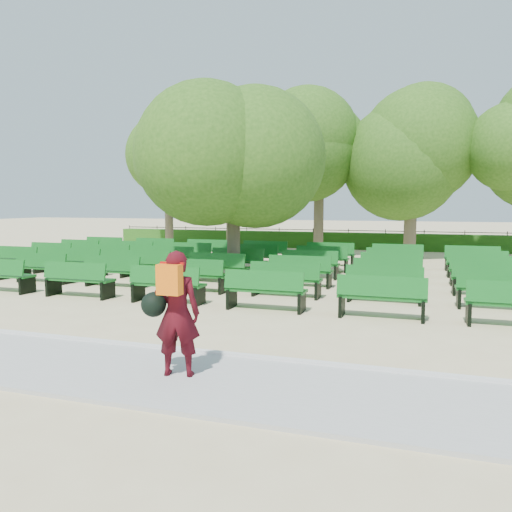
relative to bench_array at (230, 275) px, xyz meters
The scene contains 9 objects.
ground 2.26m from the bench_array, 56.25° to the right, with size 120.00×120.00×0.00m, color #CFBC89.
paving 9.37m from the bench_array, 82.29° to the right, with size 30.00×2.20×0.06m, color #ABABA7.
curb 8.23m from the bench_array, 81.21° to the right, with size 30.00×0.12×0.10m, color silver.
hedge 12.19m from the bench_array, 84.08° to the left, with size 26.00×0.70×0.90m, color #265C17.
fence 12.58m from the bench_array, 84.27° to the left, with size 26.00×0.10×1.02m, color black, non-canonical shape.
tree_line 8.22m from the bench_array, 81.20° to the left, with size 21.80×6.80×7.04m, color #36621A, non-canonical shape.
bench_array is the anchor object (origin of this frame).
tree_among 4.24m from the bench_array, 21.66° to the right, with size 4.55×4.55×6.41m.
person 9.69m from the bench_array, 73.43° to the right, with size 0.88×0.57×1.79m.
Camera 1 is at (4.72, -13.56, 2.49)m, focal length 35.00 mm.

